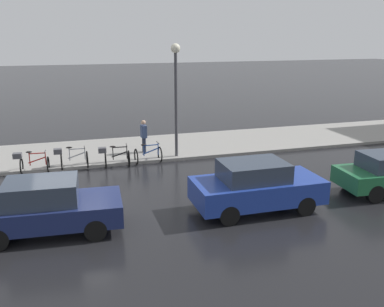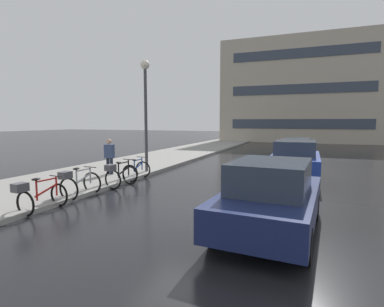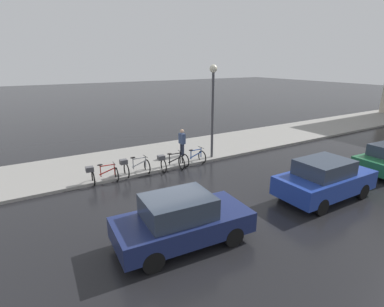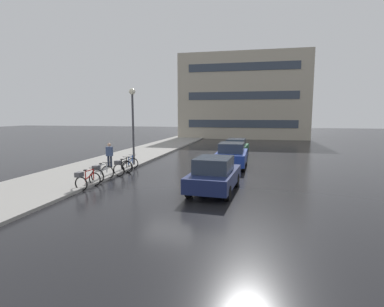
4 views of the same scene
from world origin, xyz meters
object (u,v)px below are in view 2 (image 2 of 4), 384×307
bicycle_second (78,183)px  car_navy (271,197)px  streetlamp (146,97)px  pedestrian (109,156)px  car_blue (295,160)px  car_green (297,150)px  bicycle_nearest (38,195)px  bicycle_farthest (137,170)px  bicycle_third (119,174)px

bicycle_second → car_navy: 6.21m
streetlamp → pedestrian: bearing=-129.9°
car_blue → car_green: car_blue is taller
bicycle_nearest → car_navy: (6.04, 0.83, 0.32)m
bicycle_farthest → streetlamp: bearing=103.2°
bicycle_farthest → car_navy: 7.35m
pedestrian → car_navy: bearing=-29.7°
car_navy → car_blue: (0.23, 6.57, 0.04)m
bicycle_third → car_navy: (5.83, -2.62, 0.30)m
bicycle_nearest → streetlamp: size_ratio=0.27×
pedestrian → bicycle_farthest: bearing=-3.3°
bicycle_farthest → bicycle_nearest: bearing=-90.0°
bicycle_nearest → car_navy: car_navy is taller
car_navy → pedestrian: size_ratio=2.52×
bicycle_second → bicycle_third: bicycle_third is taller
streetlamp → car_navy: bearing=-41.3°
pedestrian → bicycle_third: bearing=-44.9°
bicycle_nearest → streetlamp: streetlamp is taller
bicycle_third → car_blue: (6.06, 3.95, 0.34)m
bicycle_second → car_blue: car_blue is taller
bicycle_second → bicycle_third: size_ratio=1.03×
car_blue → pedestrian: bearing=-163.3°
bicycle_second → car_green: size_ratio=0.33×
bicycle_farthest → car_navy: bearing=-34.7°
car_blue → car_green: bearing=90.9°
bicycle_second → bicycle_third: 1.84m
bicycle_third → car_green: 11.20m
bicycle_second → bicycle_nearest: bearing=-86.1°
pedestrian → streetlamp: (1.11, 1.33, 2.62)m
car_green → streetlamp: size_ratio=0.80×
bicycle_nearest → pedestrian: size_ratio=0.82×
car_green → streetlamp: 9.63m
bicycle_third → streetlamp: (-0.54, 2.97, 3.09)m
bicycle_nearest → pedestrian: bearing=105.8°
bicycle_nearest → bicycle_second: size_ratio=1.01×
bicycle_farthest → car_navy: car_navy is taller
bicycle_third → pedestrian: bearing=135.1°
car_blue → car_green: 5.53m
car_navy → bicycle_second: bearing=172.5°
bicycle_third → pedestrian: 2.37m
bicycle_nearest → pedestrian: pedestrian is taller
bicycle_second → pedestrian: bearing=111.0°
bicycle_third → car_green: car_green is taller
bicycle_second → bicycle_farthest: 3.37m
bicycle_nearest → car_green: size_ratio=0.34×
bicycle_nearest → car_navy: bearing=7.8°
streetlamp → car_green: bearing=45.0°
car_navy → streetlamp: size_ratio=0.82×
bicycle_third → streetlamp: size_ratio=0.26×
car_green → bicycle_third: bearing=-122.2°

